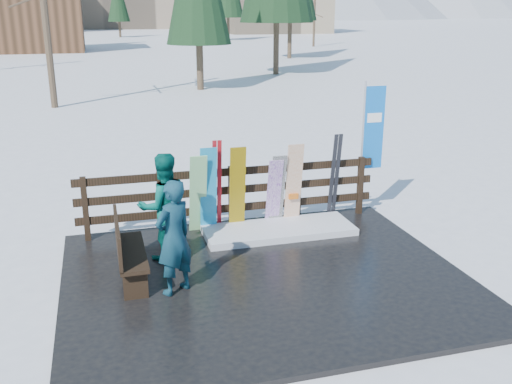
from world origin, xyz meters
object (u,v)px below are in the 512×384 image
object	(u,v)px
snowboard_4	(277,190)
rental_flag	(371,133)
snowboard_0	(208,190)
person_front	(174,237)
snowboard_2	(237,189)
snowboard_3	(274,193)
bench	(126,249)
snowboard_1	(198,194)
snowboard_5	(294,184)
person_back	(164,207)

from	to	relation	value
snowboard_4	rental_flag	distance (m)	2.19
snowboard_0	person_front	xyz separation A→B (m)	(-0.90, -2.13, 0.04)
snowboard_0	snowboard_2	size ratio (longest dim) A/B	1.02
snowboard_3	person_front	size ratio (longest dim) A/B	0.79
person_front	snowboard_2	bearing A→B (deg)	-156.89
snowboard_0	rental_flag	bearing A→B (deg)	4.74
bench	snowboard_0	size ratio (longest dim) A/B	0.93
snowboard_1	rental_flag	xyz separation A→B (m)	(3.45, 0.27, 0.86)
bench	snowboard_2	world-z (taller)	snowboard_2
bench	rental_flag	bearing A→B (deg)	21.14
snowboard_0	snowboard_3	xyz separation A→B (m)	(1.22, -0.00, -0.15)
snowboard_1	person_front	xyz separation A→B (m)	(-0.71, -2.13, 0.09)
snowboard_1	snowboard_4	size ratio (longest dim) A/B	1.09
snowboard_3	snowboard_4	xyz separation A→B (m)	(0.06, 0.00, 0.04)
snowboard_0	snowboard_5	distance (m)	1.61
bench	snowboard_5	size ratio (longest dim) A/B	0.95
snowboard_0	snowboard_2	xyz separation A→B (m)	(0.53, 0.00, -0.01)
snowboard_5	rental_flag	world-z (taller)	rental_flag
bench	rental_flag	world-z (taller)	rental_flag
snowboard_0	bench	bearing A→B (deg)	-134.26
bench	snowboard_3	world-z (taller)	snowboard_3
bench	snowboard_0	xyz separation A→B (m)	(1.55, 1.59, 0.29)
snowboard_5	person_front	distance (m)	3.29
rental_flag	bench	bearing A→B (deg)	-158.86
snowboard_5	rental_flag	size ratio (longest dim) A/B	0.61
snowboard_3	snowboard_4	bearing A→B (deg)	0.00
snowboard_1	snowboard_2	bearing A→B (deg)	0.00
snowboard_1	snowboard_2	distance (m)	0.72
bench	person_back	distance (m)	1.02
snowboard_4	rental_flag	bearing A→B (deg)	7.81
snowboard_1	person_back	xyz separation A→B (m)	(-0.70, -0.89, 0.13)
snowboard_4	person_front	xyz separation A→B (m)	(-2.19, -2.13, 0.15)
snowboard_2	snowboard_1	bearing A→B (deg)	-180.00
person_front	person_back	size ratio (longest dim) A/B	0.96
bench	snowboard_3	distance (m)	3.20
person_back	person_front	bearing A→B (deg)	79.32
bench	snowboard_4	bearing A→B (deg)	29.25
snowboard_0	snowboard_5	bearing A→B (deg)	-0.00
snowboard_5	rental_flag	distance (m)	1.86
snowboard_1	person_front	world-z (taller)	person_front
snowboard_2	person_front	bearing A→B (deg)	-124.02
person_front	person_back	distance (m)	1.23
snowboard_2	snowboard_4	size ratio (longest dim) A/B	1.13
snowboard_3	snowboard_5	bearing A→B (deg)	0.00
snowboard_2	person_back	bearing A→B (deg)	-147.82
snowboard_4	snowboard_2	bearing A→B (deg)	180.00
person_front	rental_flag	bearing A→B (deg)	177.07
snowboard_3	person_back	size ratio (longest dim) A/B	0.76
bench	snowboard_1	world-z (taller)	snowboard_1
snowboard_5	person_front	bearing A→B (deg)	-139.72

